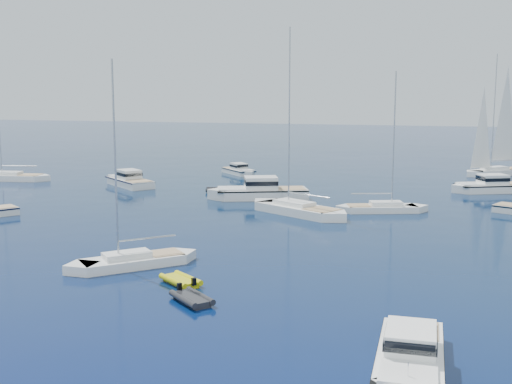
# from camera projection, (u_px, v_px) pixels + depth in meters

# --- Properties ---
(ground) EXTENTS (400.00, 400.00, 0.00)m
(ground) POSITION_uv_depth(u_px,v_px,m) (146.00, 283.00, 40.08)
(ground) COLOR #071349
(ground) RESTS_ON ground
(motor_cruiser_near) EXTENTS (3.02, 9.15, 2.38)m
(motor_cruiser_near) POSITION_uv_depth(u_px,v_px,m) (409.00, 371.00, 27.45)
(motor_cruiser_near) COLOR white
(motor_cruiser_near) RESTS_ON ground
(motor_cruiser_centre) EXTENTS (12.39, 7.83, 3.12)m
(motor_cruiser_centre) POSITION_uv_depth(u_px,v_px,m) (259.00, 199.00, 72.00)
(motor_cruiser_centre) COLOR silver
(motor_cruiser_centre) RESTS_ON ground
(motor_cruiser_far_l) EXTENTS (9.79, 8.63, 2.64)m
(motor_cruiser_far_l) POSITION_uv_depth(u_px,v_px,m) (129.00, 186.00, 81.84)
(motor_cruiser_far_l) COLOR silver
(motor_cruiser_far_l) RESTS_ON ground
(motor_cruiser_distant) EXTENTS (10.60, 7.21, 2.69)m
(motor_cruiser_distant) POSITION_uv_depth(u_px,v_px,m) (490.00, 192.00, 76.70)
(motor_cruiser_distant) COLOR white
(motor_cruiser_distant) RESTS_ON ground
(motor_cruiser_horizon) EXTENTS (7.20, 7.20, 2.05)m
(motor_cruiser_horizon) POSITION_uv_depth(u_px,v_px,m) (239.00, 174.00, 93.25)
(motor_cruiser_horizon) COLOR silver
(motor_cruiser_horizon) RESTS_ON ground
(sailboat_fore) EXTENTS (8.67, 8.74, 14.36)m
(sailboat_fore) POSITION_uv_depth(u_px,v_px,m) (133.00, 266.00, 44.00)
(sailboat_fore) COLOR silver
(sailboat_fore) RESTS_ON ground
(sailboat_mid_r) EXTENTS (12.53, 9.11, 18.49)m
(sailboat_mid_r) POSITION_uv_depth(u_px,v_px,m) (298.00, 214.00, 62.92)
(sailboat_mid_r) COLOR white
(sailboat_mid_r) RESTS_ON ground
(sailboat_centre) EXTENTS (9.96, 5.58, 14.22)m
(sailboat_centre) POSITION_uv_depth(u_px,v_px,m) (382.00, 212.00, 64.07)
(sailboat_centre) COLOR silver
(sailboat_centre) RESTS_ON ground
(sailboat_far_l) EXTENTS (12.15, 4.87, 17.36)m
(sailboat_far_l) POSITION_uv_depth(u_px,v_px,m) (11.00, 180.00, 86.88)
(sailboat_far_l) COLOR white
(sailboat_far_l) RESTS_ON ground
(sailboat_sails_far) EXTENTS (10.86, 10.43, 17.58)m
(sailboat_sails_far) POSITION_uv_depth(u_px,v_px,m) (497.00, 175.00, 92.59)
(sailboat_sails_far) COLOR white
(sailboat_sails_far) RESTS_ON ground
(tender_yellow) EXTENTS (3.50, 3.21, 0.95)m
(tender_yellow) POSITION_uv_depth(u_px,v_px,m) (181.00, 284.00, 39.96)
(tender_yellow) COLOR #C2C00B
(tender_yellow) RESTS_ON ground
(tender_grey_near) EXTENTS (3.47, 3.31, 0.95)m
(tender_grey_near) POSITION_uv_depth(u_px,v_px,m) (192.00, 302.00, 36.45)
(tender_grey_near) COLOR black
(tender_grey_near) RESTS_ON ground
(tender_grey_far) EXTENTS (4.70, 3.43, 0.95)m
(tender_grey_far) POSITION_uv_depth(u_px,v_px,m) (223.00, 192.00, 76.87)
(tender_grey_far) COLOR black
(tender_grey_far) RESTS_ON ground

